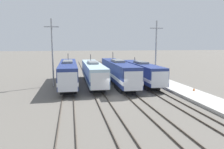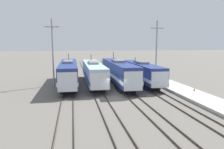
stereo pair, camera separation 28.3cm
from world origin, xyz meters
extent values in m
plane|color=#666059|center=(0.00, 0.00, 0.00)|extent=(400.00, 400.00, 0.00)
cube|color=#4C4238|center=(-7.10, 0.00, 0.07)|extent=(0.07, 120.00, 0.15)
cube|color=#4C4238|center=(-5.67, 0.00, 0.07)|extent=(0.07, 120.00, 0.15)
cube|color=#4C4238|center=(-2.85, 0.00, 0.07)|extent=(0.07, 120.00, 0.15)
cube|color=#4C4238|center=(-1.41, 0.00, 0.07)|extent=(0.07, 120.00, 0.15)
cube|color=#4C4238|center=(1.41, 0.00, 0.07)|extent=(0.07, 120.00, 0.15)
cube|color=#4C4238|center=(2.85, 0.00, 0.07)|extent=(0.07, 120.00, 0.15)
cube|color=#4C4238|center=(5.67, 0.00, 0.07)|extent=(0.07, 120.00, 0.15)
cube|color=#4C4238|center=(7.10, 0.00, 0.07)|extent=(0.07, 120.00, 0.15)
cube|color=black|center=(-6.38, 4.81, 0.47)|extent=(2.35, 4.17, 0.95)
cube|color=black|center=(-6.38, 14.29, 0.47)|extent=(2.35, 4.17, 0.95)
cube|color=navy|center=(-6.38, 9.55, 2.45)|extent=(2.76, 18.97, 3.00)
cube|color=silver|center=(-6.38, 9.55, 1.85)|extent=(2.80, 19.01, 0.54)
cube|color=silver|center=(-6.38, 0.84, 2.23)|extent=(2.54, 1.76, 2.55)
cube|color=black|center=(-6.38, 0.04, 2.79)|extent=(2.16, 0.08, 0.72)
cube|color=slate|center=(-6.38, 9.55, 4.13)|extent=(1.52, 4.74, 0.35)
cylinder|color=#38383D|center=(-6.38, 13.72, 4.62)|extent=(0.12, 0.12, 1.33)
cube|color=#232326|center=(-2.13, 5.16, 0.47)|extent=(2.35, 4.19, 0.95)
cube|color=#232326|center=(-2.13, 14.68, 0.47)|extent=(2.35, 4.19, 0.95)
cube|color=#9EBCCC|center=(-2.13, 9.92, 2.33)|extent=(2.77, 19.05, 2.76)
cube|color=navy|center=(-2.13, 9.92, 1.78)|extent=(2.81, 19.09, 0.50)
cube|color=silver|center=(-2.13, 1.33, 2.12)|extent=(2.55, 2.06, 2.34)
cube|color=black|center=(-2.13, 0.38, 2.64)|extent=(2.16, 0.08, 0.66)
cube|color=gray|center=(-2.13, 9.92, 3.88)|extent=(1.52, 4.76, 0.35)
cylinder|color=#38383D|center=(-2.13, 14.11, 4.39)|extent=(0.12, 0.12, 1.37)
cube|color=black|center=(2.13, 4.06, 0.47)|extent=(2.36, 4.33, 0.95)
cube|color=black|center=(2.13, 13.91, 0.47)|extent=(2.36, 4.33, 0.95)
cube|color=navy|center=(2.13, 8.98, 2.47)|extent=(2.78, 19.70, 3.05)
cube|color=silver|center=(2.13, 8.98, 1.86)|extent=(2.82, 19.74, 0.55)
cube|color=silver|center=(2.13, 0.24, 2.25)|extent=(2.55, 2.41, 2.59)
cube|color=black|center=(2.13, -0.89, 2.82)|extent=(2.17, 0.08, 0.73)
cube|color=slate|center=(2.13, 8.98, 4.17)|extent=(1.53, 4.92, 0.35)
cylinder|color=#38383D|center=(2.13, 13.32, 4.78)|extent=(0.12, 0.12, 1.56)
cube|color=black|center=(6.38, 4.73, 0.47)|extent=(2.36, 3.79, 0.95)
cube|color=black|center=(6.38, 13.35, 0.47)|extent=(2.36, 3.79, 0.95)
cube|color=navy|center=(6.38, 9.04, 2.31)|extent=(2.78, 17.24, 2.71)
cube|color=silver|center=(6.38, 9.04, 1.76)|extent=(2.82, 17.28, 0.49)
cube|color=silver|center=(6.38, 1.40, 2.10)|extent=(2.56, 2.15, 2.30)
cube|color=black|center=(6.38, 0.40, 2.61)|extent=(2.17, 0.08, 0.65)
cube|color=slate|center=(6.38, 9.04, 3.84)|extent=(1.53, 4.31, 0.35)
cylinder|color=#38383D|center=(6.38, 12.84, 4.08)|extent=(0.12, 0.12, 0.84)
cylinder|color=gray|center=(-8.87, 9.53, 5.61)|extent=(0.27, 0.27, 11.22)
cube|color=gray|center=(-8.87, 9.53, 9.87)|extent=(2.39, 0.16, 0.16)
cylinder|color=gray|center=(9.37, 9.53, 5.61)|extent=(0.27, 0.27, 11.22)
cube|color=gray|center=(9.37, 9.53, 9.87)|extent=(2.39, 0.16, 0.16)
cube|color=#B7B5AD|center=(10.54, 0.00, 0.18)|extent=(4.00, 120.00, 0.36)
cone|color=orange|center=(11.56, 0.11, 0.60)|extent=(0.30, 0.30, 0.49)
camera|label=1|loc=(-5.92, -28.12, 7.10)|focal=35.00mm
camera|label=2|loc=(-5.64, -28.18, 7.10)|focal=35.00mm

